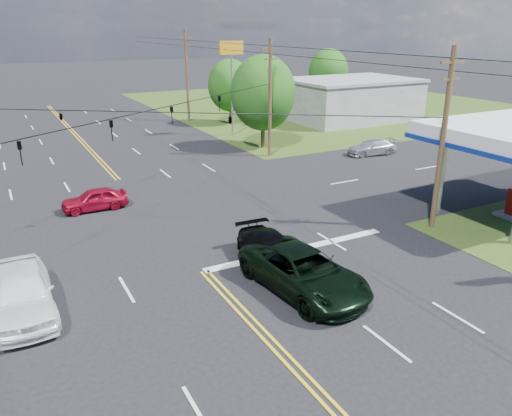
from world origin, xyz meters
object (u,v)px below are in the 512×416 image
pole_se (443,139)px  tree_right_a (263,93)px  suv_black (272,251)px  retail_ne (350,101)px  pole_ne (270,97)px  tree_right_b (230,86)px  pickup_dkgreen (304,271)px  pickup_white (22,292)px  tree_far_r (328,72)px  pole_right_far (187,75)px

pole_se → tree_right_a: 21.02m
suv_black → retail_ne: bearing=50.6°
pole_se → pole_ne: size_ratio=1.00×
tree_right_b → suv_black: tree_right_b is taller
pickup_dkgreen → suv_black: 2.58m
pole_ne → pole_se: bearing=-90.0°
pickup_dkgreen → pickup_white: 10.94m
pole_ne → suv_black: bearing=-119.2°
retail_ne → pole_ne: (-17.00, -11.00, 2.72)m
pole_se → suv_black: 10.85m
tree_far_r → tree_right_b: bearing=-161.1°
pole_se → pole_ne: 18.00m
tree_right_b → pickup_white: tree_right_b is taller
suv_black → pole_se: bearing=3.2°
tree_far_r → pole_se: bearing=-118.3°
pole_right_far → suv_black: 38.51m
pole_ne → pickup_white: (-20.37, -17.00, -4.00)m
pole_right_far → suv_black: size_ratio=2.03×
tree_right_b → tree_far_r: 18.50m
retail_ne → tree_right_b: tree_right_b is taller
tree_right_b → retail_ne: bearing=-16.5°
tree_right_b → pickup_white: 40.06m
tree_right_b → suv_black: bearing=-112.3°
pole_ne → tree_far_r: size_ratio=1.25×
retail_ne → pole_right_far: pole_right_far is taller
tree_right_b → tree_far_r: bearing=18.9°
pickup_dkgreen → pickup_white: bearing=155.3°
retail_ne → tree_right_b: (-13.50, 4.00, 2.02)m
pole_ne → pole_right_far: bearing=90.0°
pole_ne → pickup_white: bearing=-140.1°
pickup_dkgreen → retail_ne: bearing=43.4°
tree_right_b → pole_se: bearing=-96.1°
retail_ne → pickup_dkgreen: (-27.00, -31.49, -1.33)m
tree_right_a → tree_right_b: tree_right_a is taller
pole_right_far → pickup_white: size_ratio=1.86×
tree_right_a → pickup_white: size_ratio=1.52×
pole_ne → tree_right_b: (3.50, 15.00, -0.70)m
tree_far_r → suv_black: bearing=-128.5°
suv_black → pickup_white: pickup_white is taller
tree_right_a → tree_far_r: size_ratio=1.07×
pole_ne → suv_black: 20.95m
pole_se → tree_far_r: 44.30m
tree_right_b → suv_black: size_ratio=1.44×
retail_ne → pole_right_far: (-17.00, 8.00, 2.97)m
pole_ne → tree_far_r: pole_ne is taller
pole_ne → tree_right_a: bearing=71.6°
tree_right_b → tree_right_a: bearing=-101.8°
suv_black → pole_right_far: bearing=78.5°
pole_ne → suv_black: (-10.00, -17.92, -4.20)m
tree_far_r → pickup_dkgreen: bearing=-126.8°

